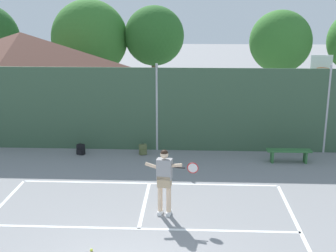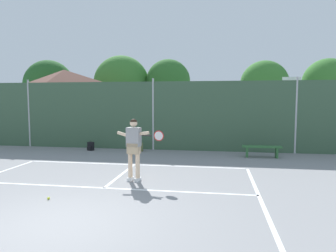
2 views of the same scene
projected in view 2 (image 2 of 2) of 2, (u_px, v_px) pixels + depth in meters
ground_plane at (58, 225)px, 5.94m from camera, size 120.00×120.00×0.00m
court_markings at (73, 212)px, 6.58m from camera, size 8.30×11.10×0.01m
chainlink_fence at (153, 116)px, 14.65m from camera, size 26.09×0.09×3.41m
basketball_hoop at (291, 101)px, 15.61m from camera, size 0.90×0.67×3.55m
clubhouse_building at (65, 102)px, 19.89m from camera, size 7.45×5.26×4.32m
treeline_backdrop at (160, 84)px, 24.32m from camera, size 25.98×4.05×5.93m
tennis_player at (134, 144)px, 9.02m from camera, size 1.44×0.31×1.85m
tennis_ball at (49, 198)px, 7.42m from camera, size 0.07×0.07×0.07m
backpack_black at (91, 146)px, 14.51m from camera, size 0.32×0.31×0.46m
backpack_olive at (140, 147)px, 14.25m from camera, size 0.32×0.30×0.46m
courtside_bench at (262, 149)px, 12.77m from camera, size 1.60×0.36×0.48m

